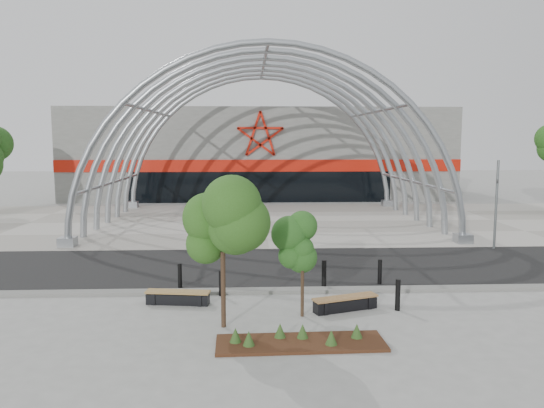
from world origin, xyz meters
The scene contains 17 objects.
ground centered at (0.00, 0.00, 0.00)m, with size 140.00×140.00×0.00m, color gray.
road centered at (0.00, 3.50, 0.01)m, with size 140.00×7.00×0.02m, color black.
forecourt centered at (0.00, 15.50, 0.02)m, with size 60.00×17.00×0.04m, color gray.
kerb centered at (0.00, -0.25, 0.06)m, with size 60.00×0.50×0.12m, color slate.
arena_building centered at (0.00, 33.45, 3.99)m, with size 34.00×15.24×8.00m.
vault_canopy centered at (0.00, 15.50, 0.02)m, with size 20.80×15.80×20.36m.
planting_bed centered at (0.29, -5.00, 0.11)m, with size 4.46×1.48×0.47m.
signal_pole centered at (10.99, 6.63, 2.27)m, with size 0.24×0.61×4.34m.
street_tree_0 centered at (-1.73, -3.61, 3.08)m, with size 1.88×1.88×4.29m.
street_tree_1 centered at (0.62, -2.80, 2.18)m, with size 1.28×1.28×3.04m.
bench_0 centered at (-3.31, -1.43, 0.21)m, with size 2.13×0.74×0.44m.
bench_1 centered at (2.03, -2.31, 0.22)m, with size 2.17×1.14×0.45m.
bollard_0 centered at (-3.47, 0.33, 0.46)m, with size 0.15×0.15×0.93m, color black.
bollard_1 centered at (-1.96, -0.59, 0.45)m, with size 0.14×0.14×0.89m, color black.
bollard_2 centered at (1.69, 0.11, 0.52)m, with size 0.17×0.17×1.04m, color black.
bollard_3 centered at (3.84, 0.61, 0.47)m, with size 0.15×0.15×0.94m, color black.
bollard_4 centered at (3.67, -2.37, 0.50)m, with size 0.16×0.16×0.99m, color black.
Camera 1 is at (-0.99, -18.30, 5.37)m, focal length 35.00 mm.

